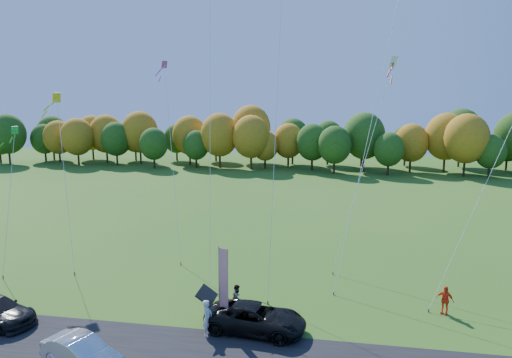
% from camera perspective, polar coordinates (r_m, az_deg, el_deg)
% --- Properties ---
extents(ground, '(160.00, 160.00, 0.00)m').
position_cam_1_polar(ground, '(26.29, -2.32, -17.54)').
color(ground, '#295717').
extents(tree_line, '(116.00, 12.00, 10.00)m').
position_cam_1_polar(tree_line, '(78.88, 6.04, 1.11)').
color(tree_line, '#1E4711').
rests_on(tree_line, ground).
extents(black_suv, '(5.55, 3.01, 1.48)m').
position_cam_1_polar(black_suv, '(25.15, -0.02, -16.99)').
color(black_suv, black).
rests_on(black_suv, ground).
extents(silver_sedan, '(4.48, 2.90, 1.39)m').
position_cam_1_polar(silver_sedan, '(23.68, -20.94, -19.65)').
color(silver_sedan, silver).
rests_on(silver_sedan, ground).
extents(person_tailgate_a, '(0.53, 0.75, 1.92)m').
position_cam_1_polar(person_tailgate_a, '(24.83, -6.09, -16.86)').
color(person_tailgate_a, silver).
rests_on(person_tailgate_a, ground).
extents(person_tailgate_b, '(0.63, 0.79, 1.58)m').
position_cam_1_polar(person_tailgate_b, '(27.27, -2.35, -14.63)').
color(person_tailgate_b, gray).
rests_on(person_tailgate_b, ground).
extents(person_east, '(1.05, 0.83, 1.67)m').
position_cam_1_polar(person_east, '(28.99, 22.53, -13.78)').
color(person_east, '#F13A16').
rests_on(person_east, ground).
extents(feather_flag, '(0.57, 0.22, 4.48)m').
position_cam_1_polar(feather_flag, '(24.99, -4.20, -12.14)').
color(feather_flag, '#999999').
rests_on(feather_flag, ground).
extents(kite_delta_blue, '(3.47, 9.97, 31.98)m').
position_cam_1_polar(kite_delta_blue, '(32.55, -5.81, 16.66)').
color(kite_delta_blue, '#4C3F33').
rests_on(kite_delta_blue, ground).
extents(kite_parafoil_orange, '(7.28, 12.06, 26.91)m').
position_cam_1_polar(kite_parafoil_orange, '(33.25, 15.27, 11.59)').
color(kite_parafoil_orange, '#4C3F33').
rests_on(kite_parafoil_orange, ground).
extents(kite_delta_red, '(2.55, 9.91, 23.45)m').
position_cam_1_polar(kite_delta_red, '(30.94, 2.73, 12.89)').
color(kite_delta_red, '#4C3F33').
rests_on(kite_delta_red, ground).
extents(kite_parafoil_rainbow, '(8.93, 7.79, 14.36)m').
position_cam_1_polar(kite_parafoil_rainbow, '(31.37, 26.80, -0.56)').
color(kite_parafoil_rainbow, '#4C3F33').
rests_on(kite_parafoil_rainbow, ground).
extents(kite_diamond_yellow, '(4.01, 5.26, 12.96)m').
position_cam_1_polar(kite_diamond_yellow, '(36.14, -22.76, -0.19)').
color(kite_diamond_yellow, '#4C3F33').
rests_on(kite_diamond_yellow, ground).
extents(kite_diamond_green, '(1.33, 4.08, 10.48)m').
position_cam_1_polar(kite_diamond_green, '(36.67, -28.48, -2.14)').
color(kite_diamond_green, '#4C3F33').
rests_on(kite_diamond_green, ground).
extents(kite_diamond_white, '(4.79, 6.46, 15.76)m').
position_cam_1_polar(kite_diamond_white, '(34.01, 13.40, 1.99)').
color(kite_diamond_white, '#4C3F33').
rests_on(kite_diamond_white, ground).
extents(kite_diamond_pink, '(3.81, 7.13, 15.58)m').
position_cam_1_polar(kite_diamond_pink, '(36.59, -10.45, 2.70)').
color(kite_diamond_pink, '#4C3F33').
rests_on(kite_diamond_pink, ground).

